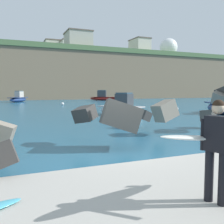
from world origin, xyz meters
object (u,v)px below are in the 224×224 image
Objects in this scene: radar_dome at (169,49)px; station_building_annex at (78,41)px; boat_mid_left at (18,99)px; station_building_east at (52,49)px; boat_mid_right at (220,106)px; boat_near_centre at (122,108)px; station_building_west at (140,47)px; surfer_with_board at (210,143)px; mooring_buoy_middle at (176,109)px; mooring_buoy_inner at (62,104)px; boat_mid_centre at (104,97)px; station_building_central at (69,49)px.

station_building_annex is (-39.43, -13.46, -2.38)m from radar_dome.
boat_mid_left is 0.60× the size of radar_dome.
boat_mid_right is at bearing -86.82° from station_building_east.
boat_near_centre is at bearing -100.79° from station_building_annex.
station_building_west reaches higher than boat_mid_right.
radar_dome is (39.73, 65.24, 17.48)m from boat_mid_right.
station_building_west is at bearing 69.22° from boat_mid_right.
boat_near_centre is at bearing -120.22° from station_building_west.
mooring_buoy_middle is at bearing 54.51° from surfer_with_board.
boat_mid_right is at bearing -67.15° from mooring_buoy_middle.
boat_near_centre is at bearing -127.83° from radar_dome.
mooring_buoy_middle is 0.06× the size of station_building_annex.
boat_mid_right is 0.70× the size of station_building_annex.
boat_mid_left is at bearing 111.20° from mooring_buoy_inner.
boat_mid_right is (15.29, 14.66, -0.59)m from surfer_with_board.
surfer_with_board is 0.30× the size of station_building_west.
boat_mid_left is 1.02× the size of boat_mid_right.
surfer_with_board is 69.78m from station_building_annex.
radar_dome is (56.19, 32.05, 17.50)m from boat_mid_left.
station_building_west is at bearing 27.05° from boat_mid_left.
station_building_annex is at bearing -161.16° from radar_dome.
boat_mid_centre is 19.58m from mooring_buoy_inner.
mooring_buoy_inner is at bearing -128.55° from boat_mid_centre.
station_building_central is 6.30m from station_building_east.
station_building_annex is at bearing 89.66° from boat_mid_right.
boat_mid_right is (16.46, -33.19, 0.02)m from boat_mid_left.
station_building_central is (16.33, 80.25, 14.58)m from surfer_with_board.
boat_mid_centre is at bearing -141.25° from radar_dome.
mooring_buoy_middle is 0.07× the size of station_building_central.
station_building_east is (5.26, 67.20, 15.47)m from boat_near_centre.
surfer_with_board is at bearing -88.59° from boat_mid_left.
surfer_with_board is 18.09m from boat_near_centre.
station_building_annex is (15.59, 66.45, 14.51)m from surfer_with_board.
station_building_central is (1.04, 65.59, 15.17)m from boat_mid_right.
boat_mid_right is at bearing -63.62° from boat_mid_left.
boat_mid_left is (-7.34, 30.86, 0.05)m from boat_near_centre.
boat_near_centre is 0.85× the size of boat_mid_left.
radar_dome is 1.31× the size of station_building_west.
boat_mid_right reaches higher than surfer_with_board.
station_building_annex is (-0.74, -13.80, -0.07)m from station_building_central.
boat_mid_left is 0.71× the size of station_building_annex.
mooring_buoy_middle is (13.49, 18.92, -1.06)m from surfer_with_board.
station_building_east is (-23.44, 17.94, 0.54)m from station_building_west.
station_building_central reaches higher than station_building_annex.
radar_dome is 38.76m from station_building_central.
mooring_buoy_inner is at bearing 96.33° from boat_near_centre.
station_building_annex reaches higher than boat_near_centre.
station_building_west is (36.04, 18.41, 14.88)m from boat_mid_left.
boat_mid_right is 0.84× the size of station_building_central.
station_building_annex reaches higher than boat_mid_left.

